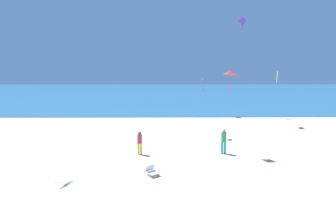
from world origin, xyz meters
The scene contains 9 objects.
ground_plane centered at (0.00, 10.00, 0.00)m, with size 120.00×120.00×0.00m, color beige.
ocean_water centered at (0.00, 53.72, 0.03)m, with size 120.00×60.00×0.05m, color teal.
beach_chair_far_right centered at (-0.86, 6.90, 0.24)m, with size 0.84×0.87×0.53m.
person_1 centered at (-1.81, 10.36, 0.87)m, with size 0.32×0.32×1.51m.
person_2 centered at (3.62, 10.48, 0.95)m, with size 0.37×0.37×1.64m.
kite_blue centered at (2.91, 15.10, 4.62)m, with size 0.53×0.58×1.58m.
kite_purple centered at (8.54, 25.04, 10.75)m, with size 0.91×0.16×1.47m.
kite_red centered at (3.91, 10.40, 5.25)m, with size 0.86×0.81×1.40m.
kite_yellow centered at (10.43, 19.26, 4.64)m, with size 0.57×1.07×1.89m.
Camera 1 is at (-0.15, -7.08, 5.59)m, focal length 29.83 mm.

